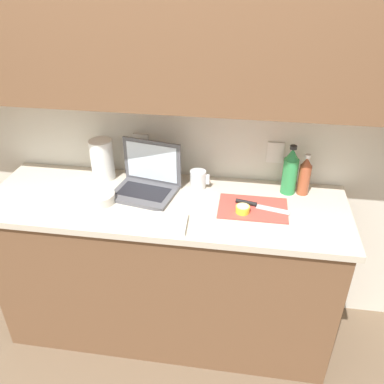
# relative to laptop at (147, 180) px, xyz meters

# --- Properties ---
(ground_plane) EXTENTS (12.00, 12.00, 0.00)m
(ground_plane) POSITION_rel_laptop_xyz_m (0.12, -0.10, -1.00)
(ground_plane) COLOR brown
(ground_plane) RESTS_ON ground
(wall_back) EXTENTS (5.20, 0.38, 2.60)m
(wall_back) POSITION_rel_laptop_xyz_m (0.12, 0.14, 0.56)
(wall_back) COLOR silver
(wall_back) RESTS_ON ground_plane
(counter_unit) EXTENTS (1.91, 0.62, 0.94)m
(counter_unit) POSITION_rel_laptop_xyz_m (0.10, -0.10, -0.52)
(counter_unit) COLOR brown
(counter_unit) RESTS_ON ground_plane
(laptop) EXTENTS (0.37, 0.31, 0.27)m
(laptop) POSITION_rel_laptop_xyz_m (0.00, 0.00, 0.00)
(laptop) COLOR #515156
(laptop) RESTS_ON counter_unit
(cutting_board) EXTENTS (0.35, 0.23, 0.01)m
(cutting_board) POSITION_rel_laptop_xyz_m (0.57, -0.10, -0.06)
(cutting_board) COLOR #D1473D
(cutting_board) RESTS_ON counter_unit
(knife) EXTENTS (0.28, 0.09, 0.02)m
(knife) POSITION_rel_laptop_xyz_m (0.57, -0.08, -0.05)
(knife) COLOR silver
(knife) RESTS_ON cutting_board
(lemon_half_cut) EXTENTS (0.07, 0.07, 0.04)m
(lemon_half_cut) POSITION_rel_laptop_xyz_m (0.52, -0.15, -0.04)
(lemon_half_cut) COLOR yellow
(lemon_half_cut) RESTS_ON cutting_board
(bottle_green_soda) EXTENTS (0.08, 0.08, 0.28)m
(bottle_green_soda) POSITION_rel_laptop_xyz_m (0.76, 0.10, 0.06)
(bottle_green_soda) COLOR #2D934C
(bottle_green_soda) RESTS_ON counter_unit
(bottle_oil_tall) EXTENTS (0.06, 0.06, 0.23)m
(bottle_oil_tall) POSITION_rel_laptop_xyz_m (0.83, 0.10, 0.04)
(bottle_oil_tall) COLOR #A34C2D
(bottle_oil_tall) RESTS_ON counter_unit
(measuring_cup) EXTENTS (0.11, 0.09, 0.10)m
(measuring_cup) POSITION_rel_laptop_xyz_m (0.27, 0.07, -0.01)
(measuring_cup) COLOR silver
(measuring_cup) RESTS_ON counter_unit
(bowl_white) EXTENTS (0.16, 0.16, 0.05)m
(bowl_white) POSITION_rel_laptop_xyz_m (-0.22, -0.15, -0.04)
(bowl_white) COLOR beige
(bowl_white) RESTS_ON counter_unit
(paper_towel_roll) EXTENTS (0.13, 0.13, 0.23)m
(paper_towel_roll) POSITION_rel_laptop_xyz_m (-0.28, 0.10, 0.05)
(paper_towel_roll) COLOR white
(paper_towel_roll) RESTS_ON counter_unit
(dish_towel) EXTENTS (0.23, 0.17, 0.02)m
(dish_towel) POSITION_rel_laptop_xyz_m (0.15, -0.31, -0.05)
(dish_towel) COLOR silver
(dish_towel) RESTS_ON counter_unit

